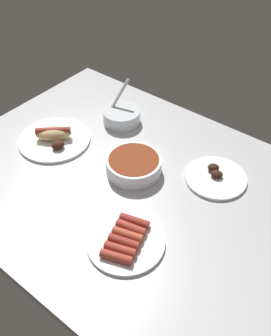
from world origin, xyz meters
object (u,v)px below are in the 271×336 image
bowl_chili (134,165)px  bowl_coleslaw (122,115)px  plate_grilled_meat (216,177)px  plate_sausages (126,240)px  plate_hotdog_assembled (54,137)px

bowl_chili → bowl_coleslaw: bowl_coleslaw is taller
plate_grilled_meat → plate_sausages: size_ratio=0.92×
bowl_coleslaw → plate_hotdog_assembled: 26.27cm
plate_sausages → bowl_chili: bearing=-55.9°
plate_grilled_meat → plate_hotdog_assembled: size_ratio=0.78×
bowl_chili → bowl_coleslaw: (20.61, -18.58, -0.09)cm
plate_grilled_meat → plate_sausages: (6.56, 37.06, 0.42)cm
bowl_chili → plate_hotdog_assembled: (31.76, 5.18, -1.27)cm
plate_grilled_meat → bowl_coleslaw: bowl_coleslaw is taller
plate_grilled_meat → plate_sausages: plate_grilled_meat is taller
plate_hotdog_assembled → bowl_coleslaw: bearing=-115.1°
bowl_chili → plate_sausages: bowl_chili is taller
bowl_chili → bowl_coleslaw: 27.75cm
plate_sausages → plate_hotdog_assembled: bearing=-21.0°
plate_hotdog_assembled → bowl_chili: bearing=-170.7°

